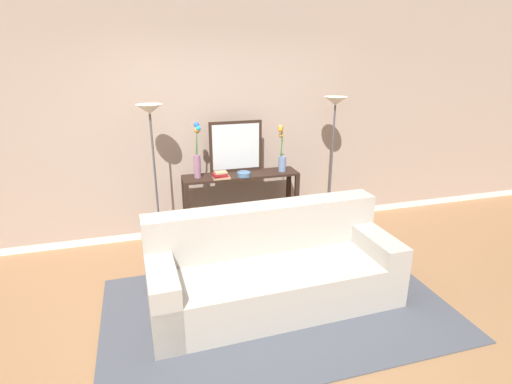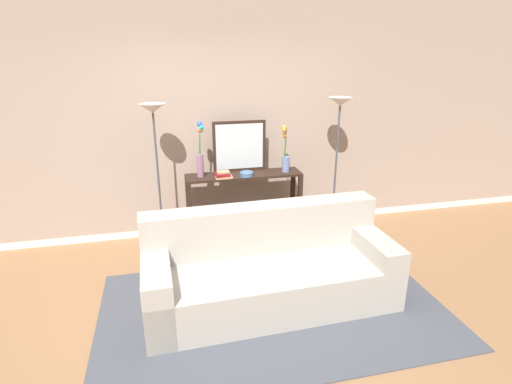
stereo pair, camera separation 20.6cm
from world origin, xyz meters
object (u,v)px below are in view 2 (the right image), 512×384
object	(u,v)px
couch	(269,271)
floor_lamp_right	(338,129)
book_stack	(223,175)
book_row_under_console	(215,237)
fruit_bowl	(247,174)
console_table	(244,195)
wall_mirror	(239,146)
floor_lamp_left	(155,138)
vase_tall_flowers	(200,152)
vase_short_flowers	(285,154)

from	to	relation	value
couch	floor_lamp_right	xyz separation A→B (m)	(1.20, 1.27, 1.06)
book_stack	book_row_under_console	xyz separation A→B (m)	(-0.11, 0.11, -0.84)
fruit_bowl	book_row_under_console	world-z (taller)	fruit_bowl
console_table	wall_mirror	world-z (taller)	wall_mirror
floor_lamp_left	vase_tall_flowers	world-z (taller)	floor_lamp_left
book_stack	fruit_bowl	bearing A→B (deg)	1.92
book_stack	floor_lamp_left	bearing A→B (deg)	178.86
vase_short_flowers	book_stack	xyz separation A→B (m)	(-0.78, -0.09, -0.18)
console_table	book_stack	distance (m)	0.42
fruit_bowl	book_row_under_console	xyz separation A→B (m)	(-0.39, 0.10, -0.83)
wall_mirror	vase_short_flowers	size ratio (longest dim) A/B	1.13
vase_tall_flowers	book_stack	bearing A→B (deg)	-27.39
vase_short_flowers	fruit_bowl	size ratio (longest dim) A/B	3.58
fruit_bowl	book_stack	distance (m)	0.28
vase_tall_flowers	wall_mirror	bearing A→B (deg)	13.73
console_table	vase_tall_flowers	size ratio (longest dim) A/B	2.17
floor_lamp_left	book_stack	distance (m)	0.87
vase_tall_flowers	vase_short_flowers	world-z (taller)	vase_tall_flowers
couch	fruit_bowl	xyz separation A→B (m)	(0.06, 1.27, 0.57)
vase_tall_flowers	fruit_bowl	size ratio (longest dim) A/B	4.03
floor_lamp_left	console_table	bearing A→B (deg)	5.28
couch	fruit_bowl	distance (m)	1.39
floor_lamp_left	book_row_under_console	world-z (taller)	floor_lamp_left
console_table	floor_lamp_right	world-z (taller)	floor_lamp_right
vase_tall_flowers	book_stack	world-z (taller)	vase_tall_flowers
vase_short_flowers	wall_mirror	bearing A→B (deg)	164.01
console_table	floor_lamp_right	xyz separation A→B (m)	(1.15, -0.09, 0.79)
floor_lamp_right	book_stack	bearing A→B (deg)	-179.41
vase_tall_flowers	book_row_under_console	xyz separation A→B (m)	(0.13, -0.02, -1.10)
couch	vase_tall_flowers	world-z (taller)	vase_tall_flowers
floor_lamp_left	book_row_under_console	size ratio (longest dim) A/B	4.33
wall_mirror	book_stack	xyz separation A→B (m)	(-0.25, -0.24, -0.27)
couch	floor_lamp_left	bearing A→B (deg)	126.91
floor_lamp_left	vase_short_flowers	distance (m)	1.54
wall_mirror	book_stack	size ratio (longest dim) A/B	3.22
floor_lamp_left	fruit_bowl	bearing A→B (deg)	-0.30
floor_lamp_right	book_row_under_console	distance (m)	2.01
vase_tall_flowers	fruit_bowl	xyz separation A→B (m)	(0.52, -0.12, -0.27)
floor_lamp_left	couch	bearing A→B (deg)	-53.09
wall_mirror	book_stack	distance (m)	0.44
book_stack	book_row_under_console	world-z (taller)	book_stack
console_table	book_stack	world-z (taller)	book_stack
couch	wall_mirror	size ratio (longest dim) A/B	3.57
floor_lamp_left	wall_mirror	xyz separation A→B (m)	(0.98, 0.23, -0.20)
wall_mirror	vase_short_flowers	distance (m)	0.56
vase_short_flowers	book_row_under_console	bearing A→B (deg)	178.90
vase_short_flowers	fruit_bowl	world-z (taller)	vase_short_flowers
console_table	fruit_bowl	size ratio (longest dim) A/B	8.72
console_table	floor_lamp_left	distance (m)	1.27
floor_lamp_right	book_stack	xyz separation A→B (m)	(-1.42, -0.01, -0.48)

